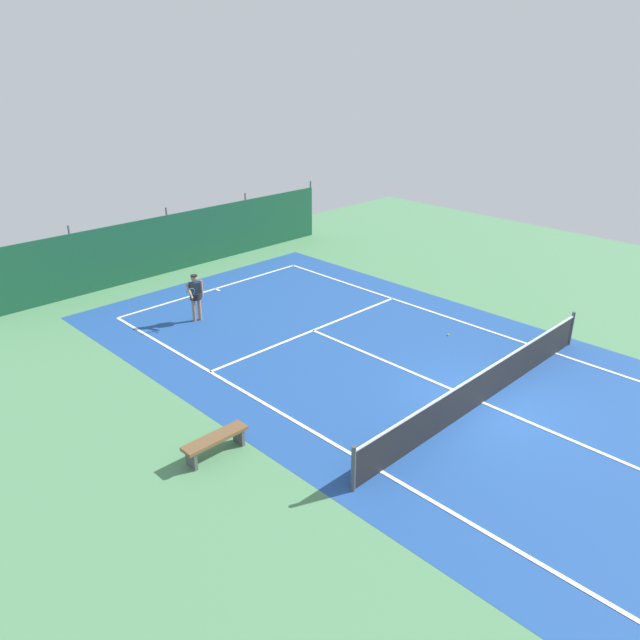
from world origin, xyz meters
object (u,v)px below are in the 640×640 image
at_px(tennis_net, 484,386).
at_px(tennis_player, 195,294).
at_px(tennis_ball_near_player, 448,335).
at_px(courtside_bench, 215,441).

distance_m(tennis_net, tennis_player, 10.05).
distance_m(tennis_net, tennis_ball_near_player, 4.19).
relative_size(tennis_net, tennis_player, 6.17).
relative_size(tennis_net, courtside_bench, 6.33).
xyz_separation_m(tennis_ball_near_player, courtside_bench, (-9.16, -0.01, 0.34)).
height_order(tennis_ball_near_player, courtside_bench, courtside_bench).
bearing_deg(tennis_player, tennis_net, 118.37).
bearing_deg(tennis_ball_near_player, courtside_bench, -179.97).
bearing_deg(tennis_ball_near_player, tennis_player, 127.02).
relative_size(tennis_player, tennis_ball_near_player, 24.85).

